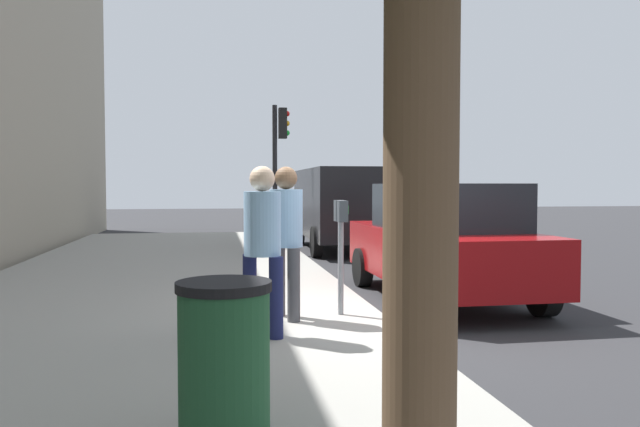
{
  "coord_description": "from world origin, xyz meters",
  "views": [
    {
      "loc": [
        -7.5,
        2.07,
        1.74
      ],
      "look_at": [
        0.08,
        0.78,
        1.4
      ],
      "focal_mm": 35.15,
      "sensor_mm": 36.0,
      "label": 1
    }
  ],
  "objects_px": {
    "parked_sedan_near": "(443,241)",
    "traffic_signal": "(279,152)",
    "parking_meter": "(341,232)",
    "parked_van_far": "(342,203)",
    "trash_bin": "(224,363)",
    "pedestrian_at_meter": "(286,229)",
    "pedestrian_bystander": "(262,236)"
  },
  "relations": [
    {
      "from": "pedestrian_bystander",
      "to": "parked_van_far",
      "type": "bearing_deg",
      "value": 33.09
    },
    {
      "from": "pedestrian_at_meter",
      "to": "parked_van_far",
      "type": "relative_size",
      "value": 0.35
    },
    {
      "from": "pedestrian_at_meter",
      "to": "parked_sedan_near",
      "type": "xyz_separation_m",
      "value": [
        1.61,
        -2.57,
        -0.34
      ]
    },
    {
      "from": "pedestrian_at_meter",
      "to": "parked_van_far",
      "type": "distance_m",
      "value": 9.47
    },
    {
      "from": "traffic_signal",
      "to": "trash_bin",
      "type": "distance_m",
      "value": 12.12
    },
    {
      "from": "pedestrian_at_meter",
      "to": "pedestrian_bystander",
      "type": "relative_size",
      "value": 1.01
    },
    {
      "from": "parking_meter",
      "to": "traffic_signal",
      "type": "bearing_deg",
      "value": -0.63
    },
    {
      "from": "parking_meter",
      "to": "pedestrian_at_meter",
      "type": "relative_size",
      "value": 0.78
    },
    {
      "from": "pedestrian_at_meter",
      "to": "parked_van_far",
      "type": "bearing_deg",
      "value": 54.66
    },
    {
      "from": "parked_sedan_near",
      "to": "pedestrian_at_meter",
      "type": "bearing_deg",
      "value": 122.01
    },
    {
      "from": "parked_van_far",
      "to": "traffic_signal",
      "type": "bearing_deg",
      "value": 114.32
    },
    {
      "from": "pedestrian_at_meter",
      "to": "pedestrian_bystander",
      "type": "distance_m",
      "value": 0.88
    },
    {
      "from": "pedestrian_bystander",
      "to": "pedestrian_at_meter",
      "type": "bearing_deg",
      "value": 26.41
    },
    {
      "from": "parking_meter",
      "to": "trash_bin",
      "type": "distance_m",
      "value": 4.0
    },
    {
      "from": "pedestrian_bystander",
      "to": "parked_sedan_near",
      "type": "distance_m",
      "value": 3.8
    },
    {
      "from": "pedestrian_at_meter",
      "to": "trash_bin",
      "type": "xyz_separation_m",
      "value": [
        -3.55,
        0.79,
        -0.57
      ]
    },
    {
      "from": "pedestrian_bystander",
      "to": "traffic_signal",
      "type": "bearing_deg",
      "value": 42.41
    },
    {
      "from": "traffic_signal",
      "to": "trash_bin",
      "type": "bearing_deg",
      "value": 172.44
    },
    {
      "from": "parked_sedan_near",
      "to": "pedestrian_bystander",
      "type": "bearing_deg",
      "value": 129.66
    },
    {
      "from": "traffic_signal",
      "to": "pedestrian_bystander",
      "type": "bearing_deg",
      "value": 172.96
    },
    {
      "from": "parked_sedan_near",
      "to": "traffic_signal",
      "type": "relative_size",
      "value": 1.23
    },
    {
      "from": "parking_meter",
      "to": "traffic_signal",
      "type": "distance_m",
      "value": 8.31
    },
    {
      "from": "pedestrian_bystander",
      "to": "traffic_signal",
      "type": "height_order",
      "value": "traffic_signal"
    },
    {
      "from": "pedestrian_at_meter",
      "to": "trash_bin",
      "type": "relative_size",
      "value": 1.8
    },
    {
      "from": "parking_meter",
      "to": "pedestrian_at_meter",
      "type": "distance_m",
      "value": 0.7
    },
    {
      "from": "trash_bin",
      "to": "parked_van_far",
      "type": "bearing_deg",
      "value": -14.87
    },
    {
      "from": "parking_meter",
      "to": "parked_van_far",
      "type": "relative_size",
      "value": 0.27
    },
    {
      "from": "parking_meter",
      "to": "pedestrian_bystander",
      "type": "distance_m",
      "value": 1.39
    },
    {
      "from": "parked_sedan_near",
      "to": "trash_bin",
      "type": "bearing_deg",
      "value": 146.9
    },
    {
      "from": "parked_van_far",
      "to": "trash_bin",
      "type": "bearing_deg",
      "value": 165.13
    },
    {
      "from": "parked_sedan_near",
      "to": "trash_bin",
      "type": "relative_size",
      "value": 4.37
    },
    {
      "from": "parked_sedan_near",
      "to": "traffic_signal",
      "type": "height_order",
      "value": "traffic_signal"
    }
  ]
}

